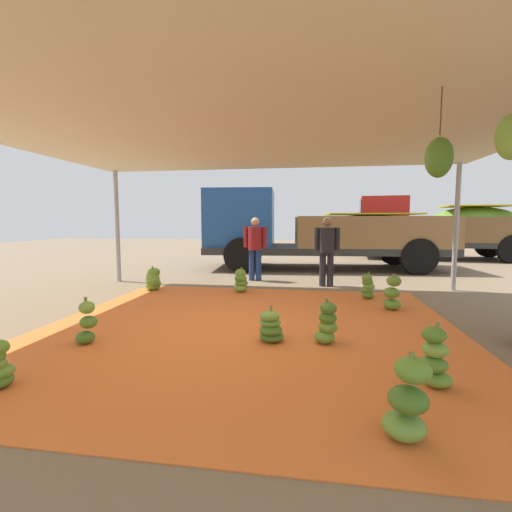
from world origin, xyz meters
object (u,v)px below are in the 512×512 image
object	(u,v)px
banana_bunch_5	(408,402)
cargo_truck_main	(312,230)
banana_bunch_3	(87,324)
banana_bunch_4	(392,294)
banana_bunch_8	(435,359)
worker_0	(327,246)
banana_bunch_9	(153,280)
cargo_truck_far	(437,226)
banana_bunch_6	(241,281)
banana_bunch_2	(368,287)
banana_bunch_0	(327,324)
banana_bunch_7	(271,327)
worker_1	(255,244)

from	to	relation	value
banana_bunch_5	cargo_truck_main	distance (m)	8.85
banana_bunch_3	banana_bunch_4	bearing A→B (deg)	29.83
banana_bunch_8	worker_0	size ratio (longest dim) A/B	0.38
banana_bunch_9	cargo_truck_far	world-z (taller)	cargo_truck_far
banana_bunch_6	worker_0	world-z (taller)	worker_0
banana_bunch_4	worker_0	distance (m)	2.37
banana_bunch_8	banana_bunch_9	distance (m)	5.79
banana_bunch_3	banana_bunch_2	bearing A→B (deg)	40.05
banana_bunch_0	banana_bunch_9	size ratio (longest dim) A/B	1.08
banana_bunch_7	worker_0	world-z (taller)	worker_0
banana_bunch_9	cargo_truck_far	size ratio (longest dim) A/B	0.08
banana_bunch_7	banana_bunch_8	bearing A→B (deg)	-31.51
banana_bunch_0	banana_bunch_9	distance (m)	4.46
banana_bunch_7	banana_bunch_4	bearing A→B (deg)	45.86
banana_bunch_3	worker_0	size ratio (longest dim) A/B	0.36
cargo_truck_far	worker_1	size ratio (longest dim) A/B	4.02
banana_bunch_3	worker_1	bearing A→B (deg)	75.47
banana_bunch_0	banana_bunch_9	xyz separation A→B (m)	(-3.49, 2.78, -0.01)
banana_bunch_4	worker_1	world-z (taller)	worker_1
banana_bunch_6	banana_bunch_7	size ratio (longest dim) A/B	1.17
banana_bunch_2	banana_bunch_3	xyz separation A→B (m)	(-3.68, -3.09, 0.02)
banana_bunch_5	banana_bunch_9	distance (m)	6.08
banana_bunch_0	banana_bunch_7	distance (m)	0.67
banana_bunch_5	worker_0	distance (m)	5.76
banana_bunch_8	worker_0	world-z (taller)	worker_0
banana_bunch_3	banana_bunch_5	bearing A→B (deg)	-23.08
banana_bunch_3	banana_bunch_5	xyz separation A→B (m)	(3.27, -1.39, 0.03)
cargo_truck_main	cargo_truck_far	distance (m)	6.03
banana_bunch_6	banana_bunch_9	bearing A→B (deg)	-177.65
banana_bunch_2	banana_bunch_4	world-z (taller)	banana_bunch_4
banana_bunch_5	worker_1	xyz separation A→B (m)	(-2.02, 6.24, 0.63)
worker_0	banana_bunch_8	bearing A→B (deg)	-81.20
banana_bunch_8	cargo_truck_main	world-z (taller)	cargo_truck_main
cargo_truck_main	worker_1	bearing A→B (deg)	-118.47
banana_bunch_4	banana_bunch_7	xyz separation A→B (m)	(-1.79, -1.85, -0.08)
cargo_truck_main	worker_0	xyz separation A→B (m)	(0.33, -3.06, -0.28)
banana_bunch_8	banana_bunch_3	bearing A→B (deg)	171.67
banana_bunch_4	worker_0	size ratio (longest dim) A/B	0.39
banana_bunch_0	worker_0	distance (m)	3.92
banana_bunch_7	worker_0	distance (m)	4.06
banana_bunch_8	banana_bunch_9	world-z (taller)	banana_bunch_8
banana_bunch_6	banana_bunch_7	world-z (taller)	banana_bunch_6
banana_bunch_7	banana_bunch_9	size ratio (longest dim) A/B	0.87
banana_bunch_2	banana_bunch_7	world-z (taller)	banana_bunch_2
banana_bunch_3	worker_0	xyz separation A→B (m)	(2.96, 4.33, 0.66)
banana_bunch_6	banana_bunch_9	distance (m)	1.87
banana_bunch_0	banana_bunch_2	bearing A→B (deg)	71.95
banana_bunch_3	cargo_truck_far	xyz separation A→B (m)	(7.42, 11.04, 1.01)
banana_bunch_2	banana_bunch_4	size ratio (longest dim) A/B	0.85
banana_bunch_4	banana_bunch_6	size ratio (longest dim) A/B	1.17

